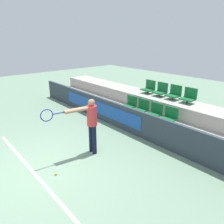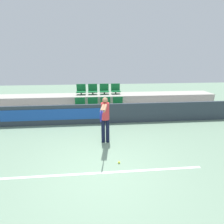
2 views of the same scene
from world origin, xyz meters
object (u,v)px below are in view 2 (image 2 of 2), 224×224
(stadium_chair_0, at_px, (80,104))
(stadium_chair_3, at_px, (118,103))
(stadium_chair_6, at_px, (104,90))
(stadium_chair_5, at_px, (93,90))
(stadium_chair_1, at_px, (93,104))
(tennis_player, at_px, (105,116))
(stadium_chair_4, at_px, (81,90))
(stadium_chair_2, at_px, (106,104))
(tennis_ball, at_px, (119,162))
(stadium_chair_7, at_px, (116,89))

(stadium_chair_0, relative_size, stadium_chair_3, 1.00)
(stadium_chair_0, relative_size, stadium_chair_6, 1.00)
(stadium_chair_5, distance_m, stadium_chair_6, 0.62)
(stadium_chair_1, height_order, tennis_player, tennis_player)
(stadium_chair_4, bearing_deg, stadium_chair_1, -60.40)
(stadium_chair_3, bearing_deg, stadium_chair_2, 180.00)
(stadium_chair_0, bearing_deg, stadium_chair_2, 0.00)
(stadium_chair_2, bearing_deg, tennis_ball, -87.79)
(stadium_chair_0, bearing_deg, stadium_chair_7, 30.41)
(stadium_chair_2, bearing_deg, stadium_chair_0, 180.00)
(stadium_chair_4, xyz_separation_m, tennis_player, (1.06, -3.77, -0.21))
(stadium_chair_2, distance_m, stadium_chair_3, 0.62)
(stadium_chair_0, height_order, stadium_chair_1, same)
(stadium_chair_4, height_order, tennis_ball, stadium_chair_4)
(stadium_chair_2, relative_size, stadium_chair_6, 1.00)
(stadium_chair_1, bearing_deg, tennis_ball, -78.98)
(stadium_chair_4, bearing_deg, tennis_ball, -74.62)
(stadium_chair_0, height_order, stadium_chair_7, stadium_chair_7)
(stadium_chair_4, xyz_separation_m, tennis_ball, (1.39, -5.04, -1.18))
(stadium_chair_0, bearing_deg, tennis_player, -68.33)
(stadium_chair_4, relative_size, tennis_ball, 8.17)
(stadium_chair_1, xyz_separation_m, stadium_chair_6, (0.62, 1.09, 0.49))
(stadium_chair_1, height_order, stadium_chair_7, stadium_chair_7)
(stadium_chair_1, distance_m, stadium_chair_3, 1.23)
(stadium_chair_1, height_order, stadium_chair_2, same)
(stadium_chair_2, distance_m, stadium_chair_4, 1.72)
(stadium_chair_5, bearing_deg, tennis_player, -83.22)
(stadium_chair_3, distance_m, stadium_chair_7, 1.19)
(stadium_chair_0, distance_m, stadium_chair_6, 1.72)
(stadium_chair_6, bearing_deg, tennis_ball, -88.26)
(stadium_chair_1, xyz_separation_m, stadium_chair_2, (0.62, 0.00, 0.00))
(stadium_chair_0, distance_m, stadium_chair_3, 1.85)
(tennis_player, bearing_deg, stadium_chair_3, 82.09)
(stadium_chair_6, height_order, stadium_chair_7, same)
(stadium_chair_3, bearing_deg, stadium_chair_0, 180.00)
(stadium_chair_1, relative_size, stadium_chair_6, 1.00)
(stadium_chair_3, distance_m, stadium_chair_4, 2.20)
(stadium_chair_5, xyz_separation_m, stadium_chair_6, (0.62, 0.00, 0.00))
(stadium_chair_0, height_order, tennis_player, tennis_player)
(stadium_chair_7, height_order, tennis_ball, stadium_chair_7)
(stadium_chair_5, relative_size, stadium_chair_6, 1.00)
(stadium_chair_4, bearing_deg, stadium_chair_7, 0.00)
(stadium_chair_3, distance_m, tennis_player, 2.81)
(stadium_chair_0, xyz_separation_m, stadium_chair_5, (0.62, 1.09, 0.49))
(stadium_chair_5, bearing_deg, stadium_chair_7, 0.00)
(stadium_chair_2, relative_size, stadium_chair_3, 1.00)
(stadium_chair_5, height_order, stadium_chair_7, same)
(stadium_chair_4, relative_size, stadium_chair_5, 1.00)
(stadium_chair_6, bearing_deg, stadium_chair_2, -90.00)
(stadium_chair_3, height_order, stadium_chair_7, stadium_chair_7)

